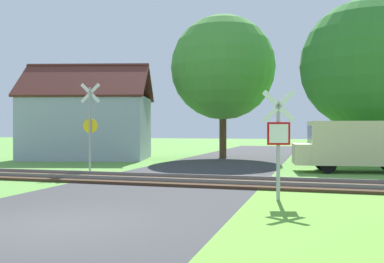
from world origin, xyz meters
TOP-DOWN VIEW (x-y plane):
  - ground_plane at (0.00, 0.00)m, footprint 160.00×160.00m
  - road_asphalt at (0.00, 2.00)m, footprint 6.53×80.00m
  - rail_track at (0.00, 7.28)m, footprint 60.00×2.60m
  - stop_sign_near at (4.04, 4.24)m, footprint 0.86×0.23m
  - crossing_sign_far at (-4.53, 9.55)m, footprint 0.86×0.21m
  - house at (-8.98, 17.14)m, footprint 8.89×7.08m
  - tree_center at (-0.91, 20.49)m, footprint 6.89×6.89m
  - tree_right at (7.56, 17.39)m, footprint 6.92×6.92m
  - mail_truck at (6.63, 12.78)m, footprint 5.10×2.49m

SIDE VIEW (x-z plane):
  - ground_plane at x=0.00m, z-range 0.00..0.00m
  - road_asphalt at x=0.00m, z-range 0.00..0.01m
  - rail_track at x=0.00m, z-range -0.05..0.17m
  - mail_truck at x=6.63m, z-range 0.12..2.36m
  - stop_sign_near at x=4.04m, z-range 0.20..3.12m
  - house at x=-8.98m, z-range -0.90..5.18m
  - crossing_sign_far at x=-4.53m, z-range 0.24..4.15m
  - tree_right at x=7.56m, z-range 0.94..9.75m
  - tree_center at x=-0.91m, z-range 1.26..10.67m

